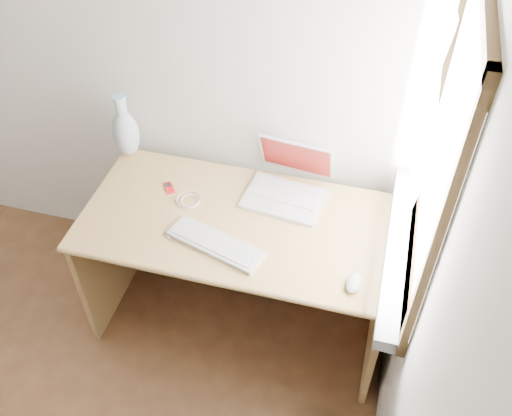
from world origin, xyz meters
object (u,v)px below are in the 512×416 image
(vase, at_px, (125,131))
(desk, at_px, (244,239))
(external_keyboard, at_px, (216,243))
(laptop, at_px, (286,184))

(vase, bearing_deg, desk, -19.03)
(desk, xyz_separation_m, vase, (-0.64, 0.22, 0.34))
(external_keyboard, bearing_deg, vase, 158.32)
(laptop, bearing_deg, desk, -132.50)
(laptop, xyz_separation_m, vase, (-0.80, 0.08, 0.08))
(external_keyboard, relative_size, vase, 1.32)
(laptop, relative_size, external_keyboard, 0.86)
(laptop, distance_m, vase, 0.81)
(external_keyboard, xyz_separation_m, vase, (-0.59, 0.46, 0.12))
(laptop, height_order, vase, vase)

